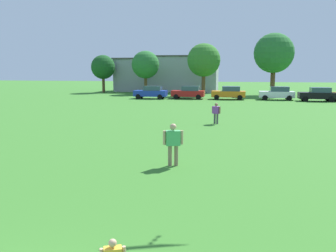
{
  "coord_description": "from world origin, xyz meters",
  "views": [
    {
      "loc": [
        3.78,
        -3.37,
        3.83
      ],
      "look_at": [
        1.57,
        8.14,
        1.96
      ],
      "focal_mm": 37.81,
      "sensor_mm": 36.0,
      "label": 1
    }
  ],
  "objects_px": {
    "parked_car_orange_2": "(229,93)",
    "parked_car_black_4": "(318,94)",
    "adult_bystander": "(173,141)",
    "bystander_near_trees": "(216,111)",
    "tree_right": "(204,60)",
    "parked_car_white_3": "(277,93)",
    "tree_far_right": "(274,53)",
    "tree_left": "(145,65)",
    "parked_car_red_1": "(189,92)",
    "parked_car_blue_0": "(151,92)",
    "tree_far_left": "(103,67)"
  },
  "relations": [
    {
      "from": "adult_bystander",
      "to": "parked_car_orange_2",
      "type": "xyz_separation_m",
      "value": [
        1.55,
        32.88,
        -0.16
      ]
    },
    {
      "from": "parked_car_blue_0",
      "to": "parked_car_black_4",
      "type": "distance_m",
      "value": 20.84
    },
    {
      "from": "parked_car_white_3",
      "to": "tree_far_left",
      "type": "height_order",
      "value": "tree_far_left"
    },
    {
      "from": "parked_car_blue_0",
      "to": "tree_far_left",
      "type": "distance_m",
      "value": 15.88
    },
    {
      "from": "tree_left",
      "to": "tree_far_right",
      "type": "height_order",
      "value": "tree_far_right"
    },
    {
      "from": "bystander_near_trees",
      "to": "parked_car_white_3",
      "type": "bearing_deg",
      "value": 103.96
    },
    {
      "from": "parked_car_black_4",
      "to": "tree_far_left",
      "type": "bearing_deg",
      "value": -19.16
    },
    {
      "from": "tree_left",
      "to": "parked_car_black_4",
      "type": "bearing_deg",
      "value": -20.57
    },
    {
      "from": "bystander_near_trees",
      "to": "tree_far_left",
      "type": "height_order",
      "value": "tree_far_left"
    },
    {
      "from": "parked_car_orange_2",
      "to": "parked_car_black_4",
      "type": "height_order",
      "value": "same"
    },
    {
      "from": "adult_bystander",
      "to": "parked_car_orange_2",
      "type": "relative_size",
      "value": 0.4
    },
    {
      "from": "parked_car_blue_0",
      "to": "parked_car_white_3",
      "type": "relative_size",
      "value": 1.0
    },
    {
      "from": "parked_car_blue_0",
      "to": "tree_far_right",
      "type": "bearing_deg",
      "value": -148.59
    },
    {
      "from": "parked_car_white_3",
      "to": "tree_far_right",
      "type": "distance_m",
      "value": 10.32
    },
    {
      "from": "tree_far_right",
      "to": "tree_right",
      "type": "bearing_deg",
      "value": -167.16
    },
    {
      "from": "adult_bystander",
      "to": "parked_car_black_4",
      "type": "height_order",
      "value": "adult_bystander"
    },
    {
      "from": "tree_left",
      "to": "tree_far_right",
      "type": "bearing_deg",
      "value": 3.05
    },
    {
      "from": "adult_bystander",
      "to": "parked_car_black_4",
      "type": "bearing_deg",
      "value": -127.14
    },
    {
      "from": "adult_bystander",
      "to": "parked_car_blue_0",
      "type": "xyz_separation_m",
      "value": [
        -8.63,
        32.06,
        -0.16
      ]
    },
    {
      "from": "bystander_near_trees",
      "to": "parked_car_orange_2",
      "type": "distance_m",
      "value": 21.4
    },
    {
      "from": "parked_car_blue_0",
      "to": "parked_car_orange_2",
      "type": "relative_size",
      "value": 1.0
    },
    {
      "from": "tree_right",
      "to": "parked_car_orange_2",
      "type": "bearing_deg",
      "value": -60.06
    },
    {
      "from": "parked_car_red_1",
      "to": "parked_car_black_4",
      "type": "relative_size",
      "value": 1.0
    },
    {
      "from": "bystander_near_trees",
      "to": "parked_car_red_1",
      "type": "relative_size",
      "value": 0.35
    },
    {
      "from": "parked_car_black_4",
      "to": "tree_left",
      "type": "bearing_deg",
      "value": -20.57
    },
    {
      "from": "parked_car_blue_0",
      "to": "tree_right",
      "type": "xyz_separation_m",
      "value": [
        6.21,
        7.71,
        4.32
      ]
    },
    {
      "from": "bystander_near_trees",
      "to": "parked_car_blue_0",
      "type": "xyz_separation_m",
      "value": [
        -9.7,
        20.57,
        -0.03
      ]
    },
    {
      "from": "bystander_near_trees",
      "to": "tree_right",
      "type": "distance_m",
      "value": 28.81
    },
    {
      "from": "parked_car_orange_2",
      "to": "tree_left",
      "type": "bearing_deg",
      "value": -31.73
    },
    {
      "from": "bystander_near_trees",
      "to": "tree_right",
      "type": "xyz_separation_m",
      "value": [
        -3.49,
        28.28,
        4.29
      ]
    },
    {
      "from": "bystander_near_trees",
      "to": "tree_right",
      "type": "height_order",
      "value": "tree_right"
    },
    {
      "from": "parked_car_black_4",
      "to": "tree_right",
      "type": "height_order",
      "value": "tree_right"
    },
    {
      "from": "adult_bystander",
      "to": "parked_car_black_4",
      "type": "xyz_separation_m",
      "value": [
        12.21,
        32.1,
        -0.16
      ]
    },
    {
      "from": "parked_car_orange_2",
      "to": "parked_car_white_3",
      "type": "bearing_deg",
      "value": -176.16
    },
    {
      "from": "parked_car_red_1",
      "to": "tree_far_right",
      "type": "xyz_separation_m",
      "value": [
        11.52,
        9.35,
        5.36
      ]
    },
    {
      "from": "tree_far_right",
      "to": "parked_car_blue_0",
      "type": "bearing_deg",
      "value": -148.59
    },
    {
      "from": "parked_car_orange_2",
      "to": "adult_bystander",
      "type": "bearing_deg",
      "value": 87.3
    },
    {
      "from": "adult_bystander",
      "to": "tree_far_right",
      "type": "bearing_deg",
      "value": -116.82
    },
    {
      "from": "adult_bystander",
      "to": "parked_car_white_3",
      "type": "height_order",
      "value": "adult_bystander"
    },
    {
      "from": "parked_car_orange_2",
      "to": "tree_far_right",
      "type": "height_order",
      "value": "tree_far_right"
    },
    {
      "from": "tree_left",
      "to": "tree_far_right",
      "type": "distance_m",
      "value": 19.6
    },
    {
      "from": "bystander_near_trees",
      "to": "parked_car_black_4",
      "type": "height_order",
      "value": "parked_car_black_4"
    },
    {
      "from": "bystander_near_trees",
      "to": "parked_car_white_3",
      "type": "relative_size",
      "value": 0.35
    },
    {
      "from": "parked_car_white_3",
      "to": "tree_right",
      "type": "height_order",
      "value": "tree_right"
    },
    {
      "from": "parked_car_blue_0",
      "to": "tree_far_right",
      "type": "height_order",
      "value": "tree_far_right"
    },
    {
      "from": "parked_car_orange_2",
      "to": "tree_right",
      "type": "distance_m",
      "value": 9.05
    },
    {
      "from": "parked_car_black_4",
      "to": "tree_far_left",
      "type": "distance_m",
      "value": 33.77
    },
    {
      "from": "bystander_near_trees",
      "to": "tree_left",
      "type": "distance_m",
      "value": 32.41
    },
    {
      "from": "bystander_near_trees",
      "to": "tree_far_left",
      "type": "bearing_deg",
      "value": 153.68
    },
    {
      "from": "bystander_near_trees",
      "to": "tree_left",
      "type": "height_order",
      "value": "tree_left"
    }
  ]
}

